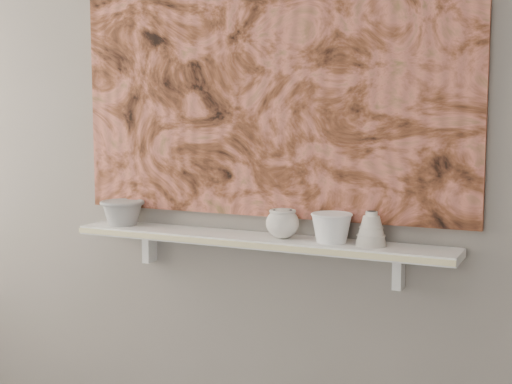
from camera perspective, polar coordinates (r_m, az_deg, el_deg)
The scene contains 11 objects.
wall_back at distance 2.54m, azimuth 0.94°, elevation 6.16°, with size 3.60×3.60×0.00m, color gray.
shelf at distance 2.50m, azimuth 0.02°, elevation -3.89°, with size 1.40×0.18×0.03m, color white.
shelf_stripe at distance 2.41m, azimuth -0.93°, elevation -4.25°, with size 1.40×0.01×0.02m, color beige.
bracket_left at distance 2.80m, azimuth -8.52°, elevation -4.36°, with size 0.03×0.06×0.12m, color white.
bracket_right at distance 2.41m, azimuth 11.35°, elevation -6.21°, with size 0.03×0.06×0.12m, color white.
painting at distance 2.53m, azimuth 0.81°, elevation 10.46°, with size 1.50×0.03×1.10m, color brown.
house_motif at distance 2.37m, azimuth 10.65°, elevation 3.17°, with size 0.09×0.00×0.08m, color black.
bowl_grey at distance 2.77m, azimuth -10.64°, elevation -1.61°, with size 0.17×0.17×0.10m, color gray, non-canonical shape.
cup_cream at distance 2.44m, azimuth 2.14°, elevation -2.52°, with size 0.11×0.11×0.10m, color silver, non-canonical shape.
bell_vessel at distance 2.34m, azimuth 9.21°, elevation -2.89°, with size 0.10×0.10×0.11m, color white, non-canonical shape.
bowl_white at distance 2.38m, azimuth 6.07°, elevation -2.84°, with size 0.14×0.14×0.10m, color white, non-canonical shape.
Camera 1 is at (1.05, -0.71, 1.37)m, focal length 50.00 mm.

